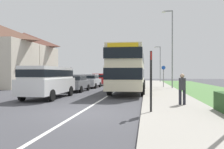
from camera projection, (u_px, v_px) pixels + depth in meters
The scene contains 14 objects.
ground_plane at pixel (79, 113), 9.84m from camera, with size 120.00×120.00×0.00m, color #424247.
lane_marking_centre at pixel (109, 95), 17.75m from camera, with size 0.14×60.00×0.01m, color silver.
pavement_near_side at pixel (168, 98), 15.16m from camera, with size 3.20×68.00×0.12m, color #9E998E.
double_decker_bus at pixel (129, 68), 20.34m from camera, with size 2.80×11.14×3.70m.
parked_van_white at pixel (49, 79), 15.67m from camera, with size 2.11×5.55×2.12m.
parked_car_grey at pixel (76, 82), 21.25m from camera, with size 1.87×4.04×1.56m.
parked_car_silver at pixel (90, 80), 26.62m from camera, with size 1.92×4.05×1.58m.
parked_car_red at pixel (100, 79), 32.00m from camera, with size 1.93×4.10×1.61m.
pedestrian_at_stop at pixel (182, 88), 11.58m from camera, with size 0.34×0.34×1.67m.
bus_stop_sign at pixel (151, 77), 9.48m from camera, with size 0.09×0.52×2.60m.
cycle_route_sign at pixel (163, 75), 26.26m from camera, with size 0.44×0.08×2.52m.
street_lamp_mid at pixel (171, 45), 24.60m from camera, with size 1.14×0.20×8.32m.
street_lamp_far at pixel (160, 62), 42.51m from camera, with size 1.14×0.20×6.54m.
house_terrace_far_side at pixel (11, 57), 29.59m from camera, with size 7.66×12.38×7.39m.
Camera 1 is at (2.80, -9.52, 1.70)m, focal length 37.26 mm.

